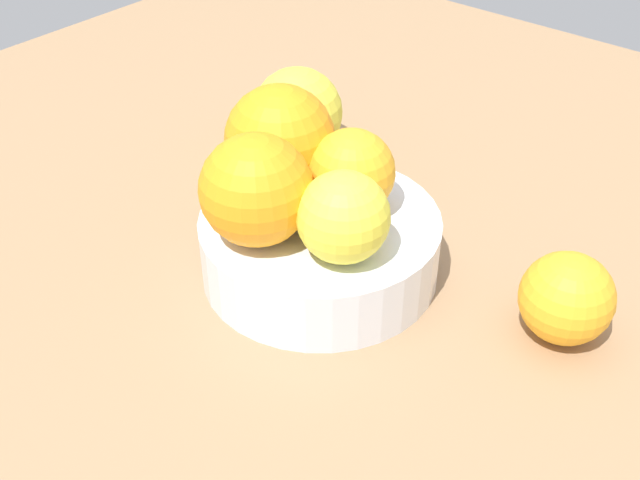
% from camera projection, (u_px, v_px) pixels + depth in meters
% --- Properties ---
extents(ground_plane, '(1.10, 1.10, 0.02)m').
position_uv_depth(ground_plane, '(320.00, 281.00, 0.61)').
color(ground_plane, '#997551').
extents(fruit_bowl, '(0.18, 0.18, 0.05)m').
position_uv_depth(fruit_bowl, '(320.00, 247.00, 0.59)').
color(fruit_bowl, silver).
rests_on(fruit_bowl, ground_plane).
extents(orange_in_bowl_0, '(0.06, 0.06, 0.06)m').
position_uv_depth(orange_in_bowl_0, '(352.00, 172.00, 0.56)').
color(orange_in_bowl_0, '#F9A823').
rests_on(orange_in_bowl_0, fruit_bowl).
extents(orange_in_bowl_1, '(0.06, 0.06, 0.06)m').
position_uv_depth(orange_in_bowl_1, '(343.00, 217.00, 0.52)').
color(orange_in_bowl_1, yellow).
rests_on(orange_in_bowl_1, fruit_bowl).
extents(orange_in_bowl_2, '(0.08, 0.08, 0.08)m').
position_uv_depth(orange_in_bowl_2, '(256.00, 190.00, 0.53)').
color(orange_in_bowl_2, orange).
rests_on(orange_in_bowl_2, fruit_bowl).
extents(orange_in_bowl_3, '(0.08, 0.08, 0.08)m').
position_uv_depth(orange_in_bowl_3, '(280.00, 140.00, 0.58)').
color(orange_in_bowl_3, orange).
rests_on(orange_in_bowl_3, fruit_bowl).
extents(orange_loose_0, '(0.08, 0.08, 0.08)m').
position_uv_depth(orange_loose_0, '(297.00, 112.00, 0.72)').
color(orange_loose_0, yellow).
rests_on(orange_loose_0, ground_plane).
extents(orange_loose_1, '(0.06, 0.06, 0.06)m').
position_uv_depth(orange_loose_1, '(567.00, 298.00, 0.53)').
color(orange_loose_1, '#F9A823').
rests_on(orange_loose_1, ground_plane).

